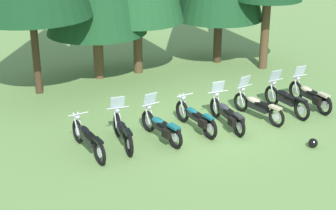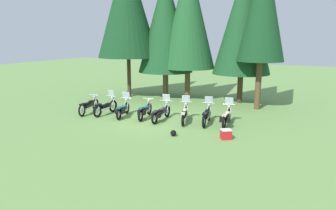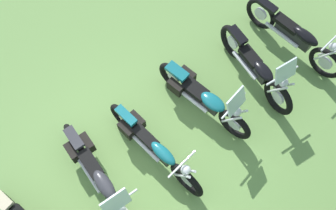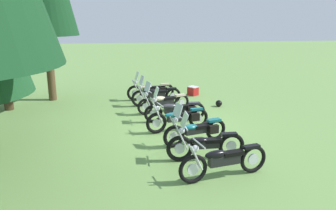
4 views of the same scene
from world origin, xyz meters
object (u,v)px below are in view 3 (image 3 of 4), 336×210
motorcycle_0 (294,35)px  motorcycle_1 (256,68)px  motorcycle_4 (98,175)px  motorcycle_3 (153,146)px  motorcycle_2 (202,97)px

motorcycle_0 → motorcycle_1: size_ratio=1.07×
motorcycle_0 → motorcycle_4: size_ratio=1.00×
motorcycle_3 → motorcycle_4: (1.07, -0.06, 0.01)m
motorcycle_4 → motorcycle_0: bearing=91.8°
motorcycle_0 → motorcycle_3: bearing=-94.5°
motorcycle_2 → motorcycle_4: (2.35, 0.26, 0.01)m
motorcycle_3 → motorcycle_4: size_ratio=0.97×
motorcycle_2 → motorcycle_4: size_ratio=0.90×
motorcycle_1 → motorcycle_2: (1.24, -0.04, -0.01)m
motorcycle_3 → motorcycle_2: bearing=91.4°
motorcycle_4 → motorcycle_3: bearing=83.6°
motorcycle_0 → motorcycle_4: bearing=-96.8°
motorcycle_3 → motorcycle_4: bearing=-105.8°
motorcycle_1 → motorcycle_4: bearing=-86.0°
motorcycle_1 → motorcycle_4: motorcycle_1 is taller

